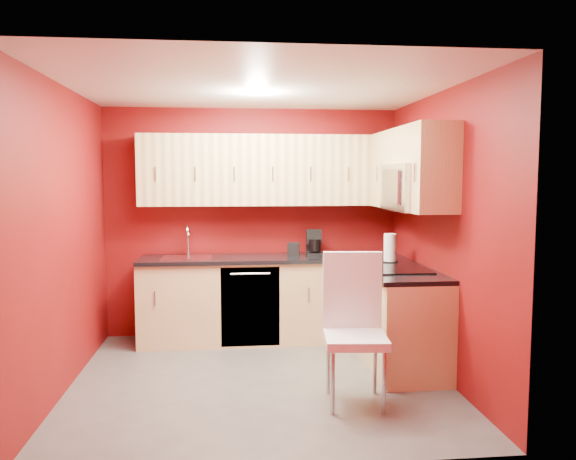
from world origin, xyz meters
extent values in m
plane|color=#54524F|center=(0.00, 0.00, 0.00)|extent=(3.20, 3.20, 0.00)
plane|color=white|center=(0.00, 0.00, 2.50)|extent=(3.20, 3.20, 0.00)
plane|color=maroon|center=(0.00, 1.50, 1.25)|extent=(3.20, 0.00, 3.20)
plane|color=maroon|center=(0.00, -1.50, 1.25)|extent=(3.20, 0.00, 3.20)
plane|color=maroon|center=(-1.60, 0.00, 1.25)|extent=(0.00, 3.00, 3.00)
plane|color=maroon|center=(1.60, 0.00, 1.25)|extent=(0.00, 3.00, 3.00)
cube|color=#E5BB82|center=(0.20, 1.20, 0.43)|extent=(2.80, 0.60, 0.87)
cube|color=#E5BB82|center=(1.30, 0.25, 0.43)|extent=(0.60, 1.30, 0.87)
cube|color=black|center=(0.20, 1.19, 0.89)|extent=(2.80, 0.63, 0.04)
cube|color=black|center=(1.29, 0.23, 0.89)|extent=(0.63, 1.27, 0.04)
cube|color=#EACB84|center=(0.20, 1.32, 1.83)|extent=(2.80, 0.35, 0.75)
cube|color=#EACB84|center=(1.43, 0.86, 1.83)|extent=(0.35, 0.57, 0.75)
cube|color=#EACB84|center=(1.43, -0.29, 1.83)|extent=(0.35, 0.22, 0.75)
cube|color=#EACB84|center=(1.43, 0.20, 2.04)|extent=(0.35, 0.76, 0.33)
cube|color=silver|center=(1.40, 0.20, 1.66)|extent=(0.40, 0.76, 0.42)
cube|color=black|center=(1.21, 0.20, 1.66)|extent=(0.02, 0.62, 0.33)
cylinder|color=silver|center=(1.19, -0.03, 1.66)|extent=(0.02, 0.02, 0.29)
cube|color=black|center=(1.28, 0.20, 0.92)|extent=(0.50, 0.55, 0.01)
cube|color=silver|center=(-0.70, 1.18, 0.91)|extent=(0.52, 0.42, 0.02)
cylinder|color=silver|center=(-0.70, 1.38, 1.04)|extent=(0.02, 0.02, 0.26)
torus|color=silver|center=(-0.70, 1.31, 1.17)|extent=(0.02, 0.16, 0.16)
cylinder|color=silver|center=(-0.70, 1.24, 1.11)|extent=(0.02, 0.02, 0.12)
cube|color=black|center=(-0.05, 0.91, 0.43)|extent=(0.60, 0.02, 0.82)
cylinder|color=white|center=(0.00, 0.30, 2.48)|extent=(0.20, 0.20, 0.01)
camera|label=1|loc=(-0.25, -4.72, 1.74)|focal=35.00mm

